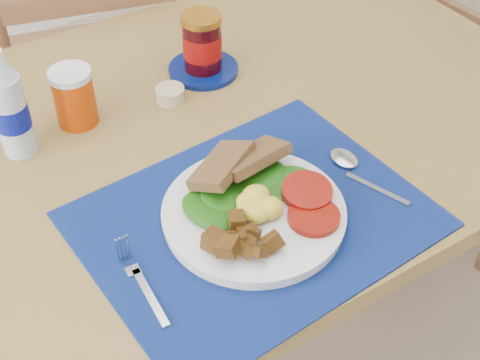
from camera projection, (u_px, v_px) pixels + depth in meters
The scene contains 10 objects.
table at pixel (203, 161), 1.27m from camera, with size 1.40×0.90×0.75m.
chair_far at pixel (87, 37), 1.70m from camera, with size 0.55×0.53×1.23m.
placemat at pixel (254, 219), 1.04m from camera, with size 0.51×0.40×0.00m, color black.
breakfast_plate at pixel (252, 212), 1.02m from camera, with size 0.28×0.28×0.07m.
fork at pixel (139, 280), 0.95m from camera, with size 0.02×0.16×0.00m.
spoon at pixel (354, 168), 1.12m from camera, with size 0.05×0.17×0.01m.
water_bottle at pixel (10, 109), 1.11m from camera, with size 0.06×0.06×0.20m.
juice_glass at pixel (75, 98), 1.19m from camera, with size 0.07×0.07×0.10m, color #B73604.
ramekin at pixel (170, 94), 1.26m from camera, with size 0.06×0.06×0.03m, color tan.
jam_on_saucer at pixel (202, 48), 1.31m from camera, with size 0.14×0.14×0.13m.
Camera 1 is at (-0.45, -0.65, 1.51)m, focal length 50.00 mm.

